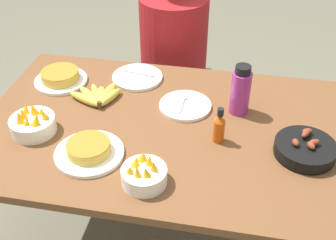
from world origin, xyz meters
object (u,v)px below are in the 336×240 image
at_px(water_bottle, 241,91).
at_px(hot_sauce_bottle, 219,127).
at_px(empty_plate_far_left, 137,77).
at_px(frittata_plate_side, 60,78).
at_px(fruit_bowl_mango, 33,123).
at_px(banana_bunch, 98,96).
at_px(skillet, 306,149).
at_px(fruit_bowl_citrus, 144,174).
at_px(frittata_plate_center, 89,150).
at_px(empty_plate_near_front, 185,106).
at_px(person_figure, 173,74).

relative_size(water_bottle, hot_sauce_bottle, 1.45).
xyz_separation_m(empty_plate_far_left, water_bottle, (0.49, -0.18, 0.10)).
xyz_separation_m(frittata_plate_side, fruit_bowl_mango, (0.04, -0.37, 0.02)).
height_order(banana_bunch, empty_plate_far_left, banana_bunch).
height_order(skillet, fruit_bowl_citrus, fruit_bowl_citrus).
distance_m(banana_bunch, frittata_plate_center, 0.37).
distance_m(skillet, empty_plate_near_front, 0.54).
bearing_deg(skillet, frittata_plate_center, 179.53).
bearing_deg(skillet, hot_sauce_bottle, 164.88).
distance_m(frittata_plate_center, person_figure, 1.03).
bearing_deg(fruit_bowl_citrus, fruit_bowl_mango, 158.84).
distance_m(empty_plate_far_left, water_bottle, 0.53).
bearing_deg(fruit_bowl_citrus, empty_plate_far_left, 106.07).
distance_m(frittata_plate_center, empty_plate_near_front, 0.49).
bearing_deg(fruit_bowl_citrus, water_bottle, 58.51).
xyz_separation_m(frittata_plate_center, fruit_bowl_citrus, (0.24, -0.10, 0.02)).
bearing_deg(fruit_bowl_mango, water_bottle, 20.16).
xyz_separation_m(empty_plate_far_left, fruit_bowl_citrus, (0.19, -0.67, 0.03)).
bearing_deg(empty_plate_near_front, skillet, -24.05).
xyz_separation_m(skillet, water_bottle, (-0.27, 0.24, 0.08)).
bearing_deg(fruit_bowl_mango, hot_sauce_bottle, 6.31).
bearing_deg(water_bottle, frittata_plate_center, -143.96).
distance_m(skillet, hot_sauce_bottle, 0.34).
bearing_deg(water_bottle, fruit_bowl_mango, -159.84).
relative_size(frittata_plate_side, empty_plate_far_left, 1.03).
height_order(fruit_bowl_mango, hot_sauce_bottle, hot_sauce_bottle).
relative_size(banana_bunch, skillet, 0.64).
height_order(skillet, empty_plate_far_left, skillet).
relative_size(banana_bunch, water_bottle, 1.08).
xyz_separation_m(banana_bunch, frittata_plate_side, (-0.22, 0.11, 0.01)).
xyz_separation_m(banana_bunch, hot_sauce_bottle, (0.55, -0.18, 0.05)).
distance_m(skillet, frittata_plate_side, 1.15).
height_order(water_bottle, person_figure, person_figure).
bearing_deg(frittata_plate_center, person_figure, 81.71).
distance_m(empty_plate_near_front, water_bottle, 0.25).
xyz_separation_m(banana_bunch, empty_plate_near_front, (0.39, 0.02, -0.01)).
relative_size(skillet, frittata_plate_side, 1.51).
height_order(hot_sauce_bottle, person_figure, person_figure).
distance_m(frittata_plate_center, fruit_bowl_citrus, 0.26).
xyz_separation_m(banana_bunch, fruit_bowl_citrus, (0.32, -0.46, 0.02)).
height_order(frittata_plate_side, water_bottle, water_bottle).
bearing_deg(frittata_plate_side, water_bottle, -5.35).
xyz_separation_m(frittata_plate_side, fruit_bowl_citrus, (0.54, -0.57, 0.01)).
height_order(frittata_plate_side, empty_plate_far_left, frittata_plate_side).
relative_size(empty_plate_far_left, hot_sauce_bottle, 1.58).
distance_m(frittata_plate_center, frittata_plate_side, 0.56).
distance_m(empty_plate_far_left, hot_sauce_bottle, 0.58).
height_order(banana_bunch, fruit_bowl_mango, fruit_bowl_mango).
height_order(banana_bunch, fruit_bowl_citrus, fruit_bowl_citrus).
relative_size(fruit_bowl_mango, fruit_bowl_citrus, 1.12).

